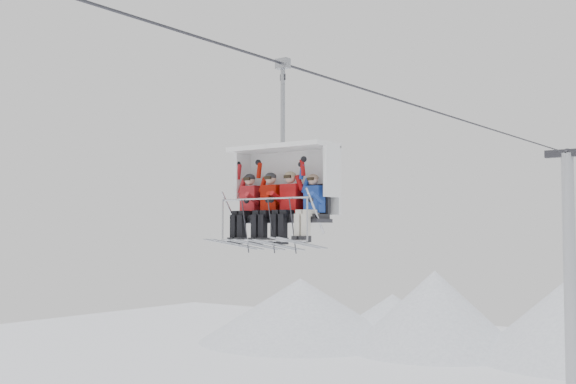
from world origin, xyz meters
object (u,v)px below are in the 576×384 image
Objects in this scene: lift_tower_right at (571,316)px; skier_far_left at (247,205)px; chairlift_carrier at (286,183)px; skier_center_left at (268,205)px; skier_far_right at (311,205)px; skier_center_right at (288,204)px.

lift_tower_right is 7.99× the size of skier_far_left.
chairlift_carrier is 0.61m from skier_center_left.
skier_far_left is 1.71m from skier_far_right.
skier_far_left is at bearing 180.00° from skier_center_left.
skier_center_right is (1.12, 0.00, 0.00)m from skier_far_left.
lift_tower_right is at bearing 90.00° from chairlift_carrier.
skier_far_right is (1.71, -0.01, -0.04)m from skier_far_left.
lift_tower_right is 22.83m from skier_far_right.
lift_tower_right reaches higher than chairlift_carrier.
skier_center_right is 0.59m from skier_far_right.
skier_center_left is 1.00× the size of skier_far_right.
skier_center_left is (0.59, 0.00, 0.00)m from skier_far_left.
skier_center_right is at bearing -47.77° from chairlift_carrier.
skier_center_left is (-0.25, -0.30, -0.47)m from chairlift_carrier.
chairlift_carrier reaches higher than skier_center_right.
skier_center_right is at bearing -89.29° from lift_tower_right.
chairlift_carrier is at bearing 132.23° from skier_center_right.
skier_center_left is at bearing 179.44° from skier_far_right.
skier_far_right is (0.87, -22.38, 4.40)m from lift_tower_right.
skier_center_left reaches higher than skier_far_right.
skier_far_left is 1.00× the size of skier_far_right.
skier_far_left is at bearing -92.15° from lift_tower_right.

